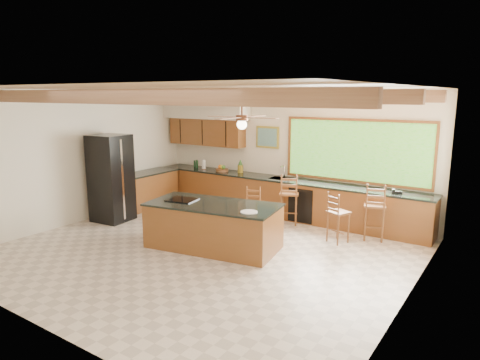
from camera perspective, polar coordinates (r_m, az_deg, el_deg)
The scene contains 9 objects.
ground at distance 8.16m, azimuth -4.71°, elevation -9.44°, with size 7.20×7.20×0.00m, color beige.
room_shell at distance 8.28m, azimuth -3.04°, elevation 6.63°, with size 7.27×6.54×3.02m.
counter_run at distance 10.44m, azimuth 0.37°, elevation -2.09°, with size 7.12×3.10×1.27m.
island at distance 8.21m, azimuth -3.58°, elevation -6.08°, with size 2.65×1.58×0.89m.
refrigerator at distance 10.26m, azimuth -16.81°, elevation 0.23°, with size 0.85×0.83×2.00m.
bar_stool_a at distance 9.13m, azimuth 1.80°, elevation -3.24°, with size 0.46×0.46×1.00m.
bar_stool_b at distance 9.63m, azimuth 6.42°, elevation -1.93°, with size 0.55×0.55×1.17m.
bar_stool_c at distance 8.94m, azimuth 17.43°, elevation -3.42°, with size 0.53×0.53×1.17m.
bar_stool_d at distance 8.61m, azimuth 12.88°, elevation -4.37°, with size 0.48×0.48×1.02m.
Camera 1 is at (4.80, -5.94, 2.90)m, focal length 32.00 mm.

